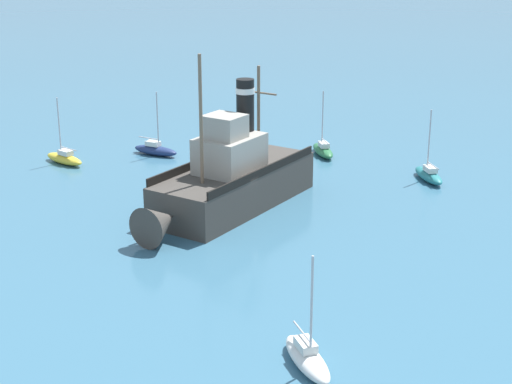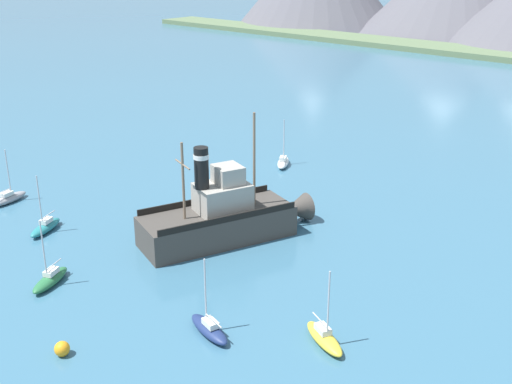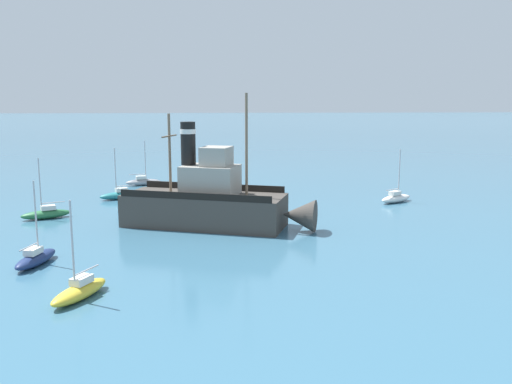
# 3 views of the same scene
# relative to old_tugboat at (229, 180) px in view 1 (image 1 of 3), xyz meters

# --- Properties ---
(ground_plane) EXTENTS (600.00, 600.00, 0.00)m
(ground_plane) POSITION_rel_old_tugboat_xyz_m (-0.84, 0.36, -1.83)
(ground_plane) COLOR #38667F
(old_tugboat) EXTENTS (8.05, 14.72, 9.90)m
(old_tugboat) POSITION_rel_old_tugboat_xyz_m (0.00, 0.00, 0.00)
(old_tugboat) COLOR #423D38
(old_tugboat) RESTS_ON ground
(sailboat_navy) EXTENTS (3.95, 1.99, 4.90)m
(sailboat_navy) POSITION_rel_old_tugboat_xyz_m (8.84, -10.18, -1.40)
(sailboat_navy) COLOR navy
(sailboat_navy) RESTS_ON ground
(sailboat_white) EXTENTS (2.99, 3.79, 4.90)m
(sailboat_white) POSITION_rel_old_tugboat_xyz_m (-8.13, 16.92, -1.40)
(sailboat_white) COLOR white
(sailboat_white) RESTS_ON ground
(sailboat_teal) EXTENTS (2.67, 3.90, 4.90)m
(sailboat_teal) POSITION_rel_old_tugboat_xyz_m (-11.69, -8.84, -1.40)
(sailboat_teal) COLOR #23757A
(sailboat_teal) RESTS_ON ground
(sailboat_yellow) EXTENTS (3.91, 2.62, 4.90)m
(sailboat_yellow) POSITION_rel_old_tugboat_xyz_m (14.48, -6.35, -1.40)
(sailboat_yellow) COLOR gold
(sailboat_yellow) RESTS_ON ground
(sailboat_green) EXTENTS (2.66, 3.90, 4.90)m
(sailboat_green) POSITION_rel_old_tugboat_xyz_m (-3.58, -13.28, -1.40)
(sailboat_green) COLOR #286B3D
(sailboat_green) RESTS_ON ground
(mooring_buoy) EXTENTS (0.88, 0.88, 0.88)m
(mooring_buoy) POSITION_rel_old_tugboat_xyz_m (4.21, -17.23, -1.39)
(mooring_buoy) COLOR orange
(mooring_buoy) RESTS_ON ground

